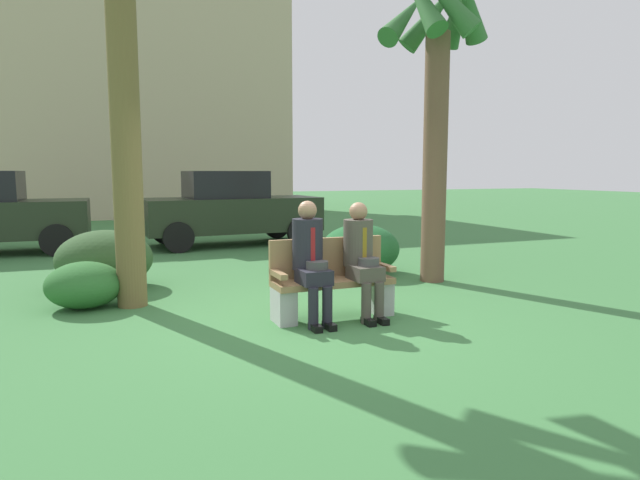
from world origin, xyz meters
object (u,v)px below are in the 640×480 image
seated_man_left (311,256)px  parked_car_far (231,208)px  shrub_mid_lawn (105,259)px  park_bench (331,283)px  seated_man_right (362,254)px  building_backdrop (116,94)px  palm_tree_tall (437,60)px  shrub_near_bench (84,285)px  shrub_far_lawn (360,249)px

seated_man_left → parked_car_far: bearing=84.4°
shrub_mid_lawn → parked_car_far: parked_car_far is taller
park_bench → seated_man_right: 0.48m
park_bench → parked_car_far: parked_car_far is taller
parked_car_far → building_backdrop: size_ratio=0.31×
park_bench → shrub_mid_lawn: bearing=131.7°
seated_man_right → parked_car_far: parked_car_far is taller
seated_man_right → palm_tree_tall: bearing=37.8°
shrub_mid_lawn → parked_car_far: size_ratio=0.34×
seated_man_left → shrub_near_bench: bearing=145.1°
shrub_far_lawn → seated_man_left: bearing=-126.4°
seated_man_left → building_backdrop: (-1.24, 18.51, 4.02)m
palm_tree_tall → parked_car_far: (-1.89, 5.31, -2.44)m
park_bench → shrub_far_lawn: 2.77m
park_bench → parked_car_far: bearing=86.9°
park_bench → shrub_far_lawn: (1.51, 2.33, 0.01)m
park_bench → palm_tree_tall: size_ratio=0.29×
park_bench → parked_car_far: size_ratio=0.35×
seated_man_left → seated_man_right: bearing=-0.3°
shrub_near_bench → seated_man_right: bearing=-28.9°
shrub_mid_lawn → building_backdrop: 16.33m
shrub_mid_lawn → seated_man_right: bearing=-46.0°
seated_man_left → shrub_near_bench: size_ratio=1.47×
parked_car_far → park_bench: bearing=-93.1°
seated_man_right → palm_tree_tall: size_ratio=0.27×
park_bench → palm_tree_tall: 3.90m
seated_man_left → shrub_near_bench: seated_man_left is taller
seated_man_right → parked_car_far: size_ratio=0.33×
park_bench → building_backdrop: (-1.55, 18.39, 4.37)m
shrub_far_lawn → parked_car_far: (-1.14, 4.35, 0.43)m
shrub_far_lawn → seated_man_right: bearing=-115.8°
shrub_near_bench → shrub_mid_lawn: size_ratio=0.68×
park_bench → seated_man_right: size_ratio=1.06×
shrub_mid_lawn → shrub_far_lawn: (3.89, -0.35, -0.01)m
parked_car_far → building_backdrop: bearing=99.3°
park_bench → parked_car_far: 6.71m
seated_man_left → shrub_mid_lawn: bearing=126.7°
seated_man_left → building_backdrop: bearing=93.8°
shrub_far_lawn → building_backdrop: building_backdrop is taller
seated_man_right → shrub_near_bench: (-2.96, 1.63, -0.44)m
palm_tree_tall → building_backdrop: (-3.80, 17.02, 1.49)m
seated_man_left → building_backdrop: building_backdrop is taller
shrub_near_bench → parked_car_far: (3.00, 5.17, 0.55)m
seated_man_right → shrub_far_lawn: size_ratio=1.01×
seated_man_right → shrub_near_bench: size_ratio=1.44×
shrub_mid_lawn → parked_car_far: bearing=55.6°
seated_man_right → shrub_near_bench: 3.41m
seated_man_left → palm_tree_tall: palm_tree_tall is taller
parked_car_far → shrub_near_bench: bearing=-120.1°
seated_man_right → seated_man_left: bearing=179.7°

